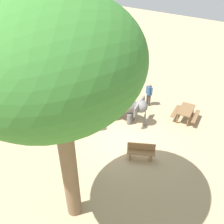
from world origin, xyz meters
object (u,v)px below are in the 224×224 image
Objects in this scene: elephant at (128,106)px; shade_tree_main at (55,65)px; market_stall_red at (55,65)px; picnic_table_near at (186,112)px; feed_bucket at (101,127)px; market_stall_blue at (27,76)px; person_handler at (149,93)px; wooden_bench at (141,151)px.

shade_tree_main is at bearing -85.49° from elephant.
picnic_table_near is at bearing -84.17° from market_stall_red.
elephant is 2.00m from feed_bucket.
picnic_table_near is (8.78, -0.69, -5.76)m from shade_tree_main.
market_stall_red is at bearing 0.00° from market_stall_blue.
person_handler reaches higher than wooden_bench.
market_stall_red is at bearing 52.75° from shade_tree_main.
shade_tree_main is 7.24m from wooden_bench.
person_handler is at bearing -82.06° from market_stall_red.
picnic_table_near is at bearing 95.99° from person_handler.
wooden_bench is at bearing -5.77° from shade_tree_main.
shade_tree_main is 12.44m from market_stall_blue.
feed_bucket is (-0.29, -7.39, -0.98)m from market_stall_blue.
person_handler is (2.37, -0.04, -0.12)m from elephant.
elephant is at bearing 120.44° from picnic_table_near.
market_stall_red reaches higher than picnic_table_near.
feed_bucket is at bearing -92.28° from market_stall_blue.
shade_tree_main is 3.29× the size of market_stall_red.
elephant is at bearing -22.08° from feed_bucket.
shade_tree_main is 5.91× the size of wooden_bench.
market_stall_blue is at bearing -36.44° from wooden_bench.
elephant is 8.15m from market_stall_red.
picnic_table_near is (4.57, -0.26, 0.12)m from wooden_bench.
market_stall_blue is (-1.36, 8.06, 0.07)m from elephant.
market_stall_blue is 2.60m from market_stall_red.
person_handler is at bearing -9.99° from feed_bucket.
shade_tree_main is (-6.44, -2.04, 5.28)m from elephant.
person_handler is at bearing 12.79° from shade_tree_main.
picnic_table_near is at bearing -124.99° from wooden_bench.
person_handler is 5.22m from wooden_bench.
feed_bucket is (0.57, 3.13, -0.31)m from wooden_bench.
wooden_bench is 4.58m from picnic_table_near.
market_stall_blue reaches higher than wooden_bench.
wooden_bench reaches higher than picnic_table_near.
elephant is at bearing -80.41° from market_stall_blue.
market_stall_red is (1.24, 8.06, 0.07)m from elephant.
person_handler is 4.16m from feed_bucket.
picnic_table_near is at bearing 27.65° from elephant.
shade_tree_main reaches higher than person_handler.
market_stall_blue reaches higher than picnic_table_near.
wooden_bench is (-2.23, -2.46, -0.59)m from elephant.
picnic_table_near is 4.83× the size of feed_bucket.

